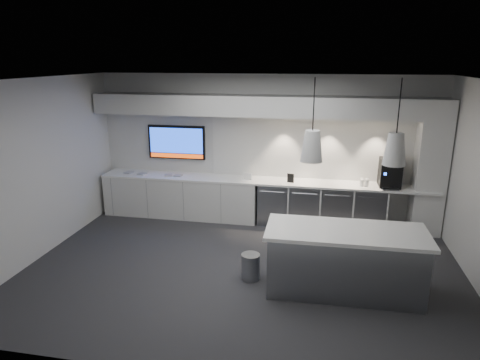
% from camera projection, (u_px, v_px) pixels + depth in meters
% --- Properties ---
extents(floor, '(7.00, 7.00, 0.00)m').
position_uv_depth(floor, '(243.00, 269.00, 6.94)').
color(floor, '#2B2B2D').
rests_on(floor, ground).
extents(ceiling, '(7.00, 7.00, 0.00)m').
position_uv_depth(ceiling, '(243.00, 80.00, 6.11)').
color(ceiling, black).
rests_on(ceiling, wall_back).
extents(wall_back, '(7.00, 0.00, 7.00)m').
position_uv_depth(wall_back, '(265.00, 148.00, 8.89)').
color(wall_back, silver).
rests_on(wall_back, floor).
extents(wall_front, '(7.00, 0.00, 7.00)m').
position_uv_depth(wall_front, '(196.00, 250.00, 4.17)').
color(wall_front, silver).
rests_on(wall_front, floor).
extents(wall_left, '(0.00, 7.00, 7.00)m').
position_uv_depth(wall_left, '(38.00, 170.00, 7.16)').
color(wall_left, silver).
rests_on(wall_left, floor).
extents(back_counter, '(6.80, 0.65, 0.04)m').
position_uv_depth(back_counter, '(262.00, 181.00, 8.75)').
color(back_counter, white).
rests_on(back_counter, left_base_cabinets).
extents(left_base_cabinets, '(3.30, 0.63, 0.86)m').
position_uv_depth(left_base_cabinets, '(181.00, 197.00, 9.19)').
color(left_base_cabinets, silver).
rests_on(left_base_cabinets, floor).
extents(fridge_unit_a, '(0.60, 0.61, 0.85)m').
position_uv_depth(fridge_unit_a, '(274.00, 202.00, 8.83)').
color(fridge_unit_a, gray).
rests_on(fridge_unit_a, floor).
extents(fridge_unit_b, '(0.60, 0.61, 0.85)m').
position_uv_depth(fridge_unit_b, '(304.00, 204.00, 8.72)').
color(fridge_unit_b, gray).
rests_on(fridge_unit_b, floor).
extents(fridge_unit_c, '(0.60, 0.61, 0.85)m').
position_uv_depth(fridge_unit_c, '(336.00, 206.00, 8.60)').
color(fridge_unit_c, gray).
rests_on(fridge_unit_c, floor).
extents(fridge_unit_d, '(0.60, 0.61, 0.85)m').
position_uv_depth(fridge_unit_d, '(368.00, 208.00, 8.49)').
color(fridge_unit_d, gray).
rests_on(fridge_unit_d, floor).
extents(backsplash, '(4.60, 0.03, 1.30)m').
position_uv_depth(backsplash, '(323.00, 148.00, 8.64)').
color(backsplash, silver).
rests_on(backsplash, wall_back).
extents(soffit, '(6.90, 0.60, 0.40)m').
position_uv_depth(soffit, '(263.00, 106.00, 8.36)').
color(soffit, silver).
rests_on(soffit, wall_back).
extents(column, '(0.55, 0.55, 2.60)m').
position_uv_depth(column, '(430.00, 168.00, 8.08)').
color(column, silver).
rests_on(column, floor).
extents(wall_tv, '(1.25, 0.07, 0.72)m').
position_uv_depth(wall_tv, '(177.00, 142.00, 9.17)').
color(wall_tv, black).
rests_on(wall_tv, wall_back).
extents(island, '(2.28, 1.00, 0.96)m').
position_uv_depth(island, '(344.00, 261.00, 6.17)').
color(island, gray).
rests_on(island, floor).
extents(bin, '(0.31, 0.31, 0.41)m').
position_uv_depth(bin, '(251.00, 267.00, 6.59)').
color(bin, gray).
rests_on(bin, floor).
extents(coffee_machine, '(0.40, 0.57, 0.72)m').
position_uv_depth(coffee_machine, '(390.00, 171.00, 8.24)').
color(coffee_machine, black).
rests_on(coffee_machine, back_counter).
extents(sign_black, '(0.14, 0.06, 0.18)m').
position_uv_depth(sign_black, '(291.00, 178.00, 8.54)').
color(sign_black, black).
rests_on(sign_black, back_counter).
extents(sign_white, '(0.18, 0.06, 0.14)m').
position_uv_depth(sign_white, '(248.00, 176.00, 8.74)').
color(sign_white, white).
rests_on(sign_white, back_counter).
extents(cup_cluster, '(0.16, 0.16, 0.14)m').
position_uv_depth(cup_cluster, '(364.00, 182.00, 8.32)').
color(cup_cluster, white).
rests_on(cup_cluster, back_counter).
extents(tray_a, '(0.20, 0.20, 0.02)m').
position_uv_depth(tray_a, '(129.00, 173.00, 9.25)').
color(tray_a, '#9B9B9B').
rests_on(tray_a, back_counter).
extents(tray_b, '(0.20, 0.20, 0.02)m').
position_uv_depth(tray_b, '(142.00, 174.00, 9.15)').
color(tray_b, '#9B9B9B').
rests_on(tray_b, back_counter).
extents(tray_c, '(0.20, 0.20, 0.02)m').
position_uv_depth(tray_c, '(168.00, 175.00, 9.05)').
color(tray_c, '#9B9B9B').
rests_on(tray_c, back_counter).
extents(tray_d, '(0.16, 0.16, 0.02)m').
position_uv_depth(tray_d, '(178.00, 175.00, 9.02)').
color(tray_d, '#9B9B9B').
rests_on(tray_d, back_counter).
extents(pendant_left, '(0.30, 0.30, 1.13)m').
position_uv_depth(pendant_left, '(312.00, 146.00, 5.81)').
color(pendant_left, silver).
rests_on(pendant_left, ceiling).
extents(pendant_right, '(0.30, 0.30, 1.13)m').
position_uv_depth(pendant_right, '(395.00, 149.00, 5.61)').
color(pendant_right, silver).
rests_on(pendant_right, ceiling).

